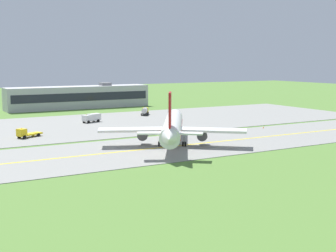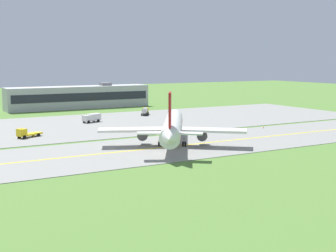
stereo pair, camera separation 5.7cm
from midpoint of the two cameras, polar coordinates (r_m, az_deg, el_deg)
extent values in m
plane|color=#517A33|center=(104.64, 3.57, -2.24)|extent=(500.00, 500.00, 0.00)
cube|color=gray|center=(104.63, 3.57, -2.21)|extent=(240.00, 28.00, 0.10)
cube|color=gray|center=(145.54, -2.16, 0.68)|extent=(140.00, 52.00, 0.10)
cube|color=yellow|center=(104.62, 3.57, -2.18)|extent=(220.00, 0.60, 0.01)
cylinder|color=white|center=(102.92, 0.53, -0.02)|extent=(21.35, 30.99, 4.00)
cone|color=white|center=(120.96, 0.81, 1.18)|extent=(4.60, 4.21, 3.80)
cone|color=white|center=(84.68, 0.14, -1.49)|extent=(4.58, 4.51, 3.40)
cube|color=red|center=(102.99, 0.53, -0.30)|extent=(19.98, 28.72, 0.36)
cube|color=#1E232D|center=(118.69, 0.78, 1.38)|extent=(3.84, 3.32, 0.70)
cube|color=white|center=(101.44, -4.31, -0.45)|extent=(15.66, 10.46, 0.50)
cylinder|color=#47474C|center=(103.41, -3.07, -1.06)|extent=(3.75, 4.10, 2.30)
cylinder|color=black|center=(104.98, -2.99, -0.92)|extent=(1.92, 1.32, 2.10)
cube|color=white|center=(100.90, 5.32, -0.51)|extent=(14.59, 13.30, 0.50)
cylinder|color=#47474C|center=(103.00, 4.14, -1.11)|extent=(3.75, 4.10, 2.30)
cylinder|color=black|center=(104.58, 4.12, -0.97)|extent=(1.92, 1.32, 2.10)
cube|color=red|center=(87.40, 0.23, 2.02)|extent=(2.66, 3.95, 6.50)
cube|color=white|center=(87.95, -1.86, -0.87)|extent=(6.45, 4.78, 0.30)
cube|color=white|center=(87.71, 2.31, -0.90)|extent=(6.21, 5.58, 0.30)
cylinder|color=slate|center=(116.18, 0.73, -0.51)|extent=(0.24, 0.24, 1.65)
cylinder|color=black|center=(116.31, 0.73, -0.91)|extent=(0.88, 1.12, 1.10)
cylinder|color=slate|center=(101.49, -0.97, -1.75)|extent=(0.24, 0.24, 1.65)
cylinder|color=black|center=(101.65, -1.13, -2.21)|extent=(0.88, 1.12, 1.10)
cylinder|color=black|center=(101.62, -0.82, -2.21)|extent=(0.88, 1.12, 1.10)
cylinder|color=slate|center=(101.33, 1.97, -1.77)|extent=(0.24, 0.24, 1.65)
cylinder|color=black|center=(101.47, 1.81, -2.23)|extent=(0.88, 1.12, 1.10)
cylinder|color=black|center=(101.47, 2.12, -2.23)|extent=(0.88, 1.12, 1.10)
cube|color=yellow|center=(116.86, -17.45, -0.77)|extent=(2.49, 2.58, 1.80)
cube|color=#1E232D|center=(116.36, -17.75, -0.66)|extent=(0.91, 1.71, 0.81)
cube|color=yellow|center=(118.93, -16.22, -0.91)|extent=(5.06, 3.89, 0.40)
cylinder|color=orange|center=(116.72, -17.47, -0.28)|extent=(0.20, 0.20, 0.18)
cylinder|color=black|center=(116.24, -17.13, -1.33)|extent=(0.94, 0.66, 0.90)
cylinder|color=black|center=(117.81, -17.73, -1.23)|extent=(0.94, 0.66, 0.90)
cylinder|color=black|center=(118.75, -15.55, -1.07)|extent=(0.94, 0.66, 0.90)
cylinder|color=black|center=(120.36, -16.19, -0.98)|extent=(0.94, 0.66, 0.90)
cube|color=yellow|center=(161.94, -2.79, 1.93)|extent=(2.65, 2.58, 1.80)
cube|color=#1E232D|center=(162.66, -2.76, 2.07)|extent=(1.63, 1.07, 0.81)
cylinder|color=silver|center=(158.94, -2.88, 1.91)|extent=(3.73, 4.52, 1.80)
cube|color=#383838|center=(159.05, -2.87, 1.54)|extent=(3.99, 4.68, 0.24)
cylinder|color=orange|center=(161.84, -2.79, 2.29)|extent=(0.20, 0.20, 0.18)
cylinder|color=black|center=(162.14, -3.13, 1.56)|extent=(0.73, 0.92, 0.90)
cylinder|color=black|center=(161.97, -2.43, 1.56)|extent=(0.73, 0.92, 0.90)
cylinder|color=black|center=(158.34, -3.28, 1.41)|extent=(0.73, 0.92, 0.90)
cylinder|color=black|center=(158.16, -2.52, 1.41)|extent=(0.73, 0.92, 0.90)
cube|color=silver|center=(141.34, -9.97, 0.94)|extent=(2.41, 2.52, 1.80)
cube|color=#1E232D|center=(140.80, -10.20, 1.04)|extent=(0.79, 1.75, 0.81)
cube|color=silver|center=(143.31, -9.07, 1.09)|extent=(4.68, 3.51, 2.00)
cylinder|color=orange|center=(141.22, -9.98, 1.34)|extent=(0.20, 0.20, 0.18)
cylinder|color=black|center=(140.73, -9.69, 0.48)|extent=(0.95, 0.61, 0.90)
cylinder|color=black|center=(142.22, -10.22, 0.55)|extent=(0.95, 0.61, 0.90)
cylinder|color=black|center=(143.24, -8.53, 0.64)|extent=(0.95, 0.61, 0.90)
cylinder|color=black|center=(144.78, -9.09, 0.70)|extent=(0.95, 0.61, 0.90)
cube|color=#B2B2B7|center=(186.68, -10.85, 3.47)|extent=(55.97, 10.09, 8.63)
cube|color=#1E232D|center=(181.85, -10.34, 3.50)|extent=(53.73, 0.10, 3.11)
cube|color=slate|center=(190.25, -7.68, 5.11)|extent=(4.00, 4.00, 1.20)
cone|color=orange|center=(131.13, 11.55, -0.17)|extent=(0.44, 0.44, 0.60)
camera|label=1|loc=(0.03, -90.02, 0.00)|focal=49.91mm
camera|label=2|loc=(0.03, 89.98, 0.00)|focal=49.91mm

